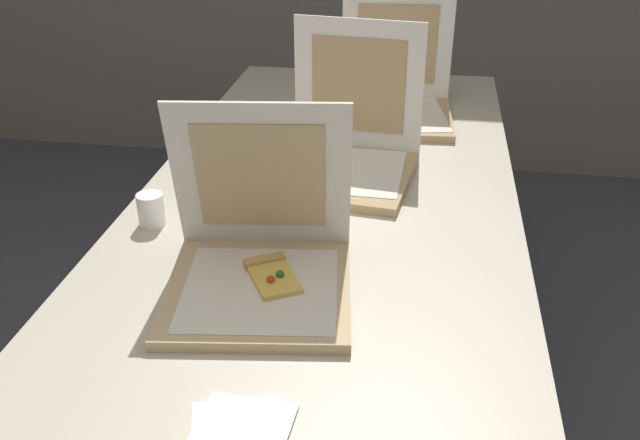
# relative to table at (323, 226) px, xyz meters

# --- Properties ---
(table) EXTENTS (0.91, 2.24, 0.76)m
(table) POSITION_rel_table_xyz_m (0.00, 0.00, 0.00)
(table) COLOR #BCB29E
(table) RESTS_ON ground
(pizza_box_front) EXTENTS (0.39, 0.39, 0.35)m
(pizza_box_front) POSITION_rel_table_xyz_m (-0.07, -0.35, 0.10)
(pizza_box_front) COLOR tan
(pizza_box_front) RESTS_ON table
(pizza_box_middle) EXTENTS (0.38, 0.38, 0.37)m
(pizza_box_middle) POSITION_rel_table_xyz_m (0.03, 0.21, 0.10)
(pizza_box_middle) COLOR tan
(pizza_box_middle) RESTS_ON table
(pizza_box_back) EXTENTS (0.37, 0.37, 0.37)m
(pizza_box_back) POSITION_rel_table_xyz_m (0.12, 0.65, 0.10)
(pizza_box_back) COLOR tan
(pizza_box_back) RESTS_ON table
(cup_white_far) EXTENTS (0.06, 0.06, 0.07)m
(cup_white_far) POSITION_rel_table_xyz_m (-0.23, 0.37, 0.08)
(cup_white_far) COLOR white
(cup_white_far) RESTS_ON table
(cup_white_near_center) EXTENTS (0.06, 0.06, 0.07)m
(cup_white_near_center) POSITION_rel_table_xyz_m (-0.36, -0.13, 0.08)
(cup_white_near_center) COLOR white
(cup_white_near_center) RESTS_ON table
(napkin_pile) EXTENTS (0.17, 0.17, 0.01)m
(napkin_pile) POSITION_rel_table_xyz_m (-0.01, -0.72, 0.05)
(napkin_pile) COLOR white
(napkin_pile) RESTS_ON table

